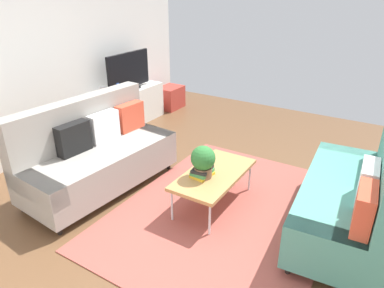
% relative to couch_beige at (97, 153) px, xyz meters
% --- Properties ---
extents(ground_plane, '(7.68, 7.68, 0.00)m').
position_rel_couch_beige_xyz_m(ground_plane, '(0.33, -1.36, -0.45)').
color(ground_plane, brown).
extents(wall_far, '(6.40, 0.12, 2.90)m').
position_rel_couch_beige_xyz_m(wall_far, '(0.33, 1.44, 1.00)').
color(wall_far, white).
rests_on(wall_far, ground_plane).
extents(area_rug, '(2.90, 2.20, 0.01)m').
position_rel_couch_beige_xyz_m(area_rug, '(0.33, -1.62, -0.45)').
color(area_rug, '#9E4C42').
rests_on(area_rug, ground_plane).
extents(couch_beige, '(1.96, 0.99, 1.10)m').
position_rel_couch_beige_xyz_m(couch_beige, '(0.00, 0.00, 0.00)').
color(couch_beige, gray).
rests_on(couch_beige, ground_plane).
extents(couch_green, '(1.96, 0.98, 1.10)m').
position_rel_couch_beige_xyz_m(couch_green, '(0.67, -2.84, -0.01)').
color(couch_green, teal).
rests_on(couch_green, ground_plane).
extents(coffee_table, '(1.10, 0.56, 0.42)m').
position_rel_couch_beige_xyz_m(coffee_table, '(0.38, -1.42, -0.06)').
color(coffee_table, '#B7844C').
rests_on(coffee_table, ground_plane).
extents(tv_console, '(1.40, 0.44, 0.64)m').
position_rel_couch_beige_xyz_m(tv_console, '(1.88, 1.10, -0.13)').
color(tv_console, silver).
rests_on(tv_console, ground_plane).
extents(tv, '(1.00, 0.20, 0.64)m').
position_rel_couch_beige_xyz_m(tv, '(1.88, 1.08, 0.50)').
color(tv, black).
rests_on(tv, tv_console).
extents(storage_trunk, '(0.52, 0.40, 0.44)m').
position_rel_couch_beige_xyz_m(storage_trunk, '(2.98, 1.00, -0.23)').
color(storage_trunk, '#B2382D').
rests_on(storage_trunk, ground_plane).
extents(potted_plant, '(0.27, 0.27, 0.36)m').
position_rel_couch_beige_xyz_m(potted_plant, '(0.24, -1.36, 0.16)').
color(potted_plant, brown).
rests_on(potted_plant, coffee_table).
extents(table_book_0, '(0.26, 0.21, 0.03)m').
position_rel_couch_beige_xyz_m(table_book_0, '(0.26, -1.34, -0.02)').
color(table_book_0, gold).
rests_on(table_book_0, coffee_table).
extents(table_book_1, '(0.24, 0.18, 0.04)m').
position_rel_couch_beige_xyz_m(table_book_1, '(0.26, -1.34, 0.02)').
color(table_book_1, '#3F8C4C').
rests_on(table_book_1, table_book_0).
extents(table_book_2, '(0.26, 0.21, 0.03)m').
position_rel_couch_beige_xyz_m(table_book_2, '(0.26, -1.34, 0.05)').
color(table_book_2, '#262626').
rests_on(table_book_2, table_book_1).
extents(vase_0, '(0.10, 0.10, 0.18)m').
position_rel_couch_beige_xyz_m(vase_0, '(1.30, 1.15, 0.28)').
color(vase_0, silver).
rests_on(vase_0, tv_console).
extents(bottle_0, '(0.05, 0.05, 0.16)m').
position_rel_couch_beige_xyz_m(bottle_0, '(1.46, 1.06, 0.27)').
color(bottle_0, '#3F8C4C').
rests_on(bottle_0, tv_console).
extents(bottle_1, '(0.06, 0.06, 0.19)m').
position_rel_couch_beige_xyz_m(bottle_1, '(1.55, 1.06, 0.28)').
color(bottle_1, '#3359B2').
rests_on(bottle_1, tv_console).
extents(bottle_2, '(0.04, 0.04, 0.16)m').
position_rel_couch_beige_xyz_m(bottle_2, '(1.66, 1.06, 0.27)').
color(bottle_2, orange).
rests_on(bottle_2, tv_console).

